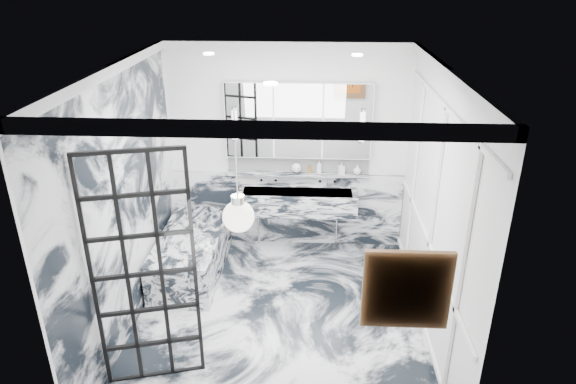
# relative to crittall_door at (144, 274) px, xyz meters

# --- Properties ---
(floor) EXTENTS (3.60, 3.60, 0.00)m
(floor) POSITION_rel_crittall_door_xyz_m (1.11, 0.94, -1.15)
(floor) COLOR silver
(floor) RESTS_ON ground
(ceiling) EXTENTS (3.60, 3.60, 0.00)m
(ceiling) POSITION_rel_crittall_door_xyz_m (1.11, 0.94, 1.65)
(ceiling) COLOR white
(ceiling) RESTS_ON wall_back
(wall_back) EXTENTS (3.60, 0.00, 3.60)m
(wall_back) POSITION_rel_crittall_door_xyz_m (1.11, 2.74, 0.25)
(wall_back) COLOR white
(wall_back) RESTS_ON floor
(wall_front) EXTENTS (3.60, 0.00, 3.60)m
(wall_front) POSITION_rel_crittall_door_xyz_m (1.11, -0.86, 0.25)
(wall_front) COLOR white
(wall_front) RESTS_ON floor
(wall_left) EXTENTS (0.00, 3.60, 3.60)m
(wall_left) POSITION_rel_crittall_door_xyz_m (-0.49, 0.94, 0.25)
(wall_left) COLOR white
(wall_left) RESTS_ON floor
(wall_right) EXTENTS (0.00, 3.60, 3.60)m
(wall_right) POSITION_rel_crittall_door_xyz_m (2.71, 0.94, 0.25)
(wall_right) COLOR white
(wall_right) RESTS_ON floor
(marble_clad_back) EXTENTS (3.18, 0.05, 1.05)m
(marble_clad_back) POSITION_rel_crittall_door_xyz_m (1.11, 2.71, -0.63)
(marble_clad_back) COLOR silver
(marble_clad_back) RESTS_ON floor
(marble_clad_left) EXTENTS (0.02, 3.56, 2.68)m
(marble_clad_left) POSITION_rel_crittall_door_xyz_m (-0.47, 0.94, 0.19)
(marble_clad_left) COLOR silver
(marble_clad_left) RESTS_ON floor
(panel_molding) EXTENTS (0.03, 3.40, 2.30)m
(panel_molding) POSITION_rel_crittall_door_xyz_m (2.69, 0.94, 0.15)
(panel_molding) COLOR white
(panel_molding) RESTS_ON floor
(soap_bottle_a) EXTENTS (0.08, 0.08, 0.19)m
(soap_bottle_a) POSITION_rel_crittall_door_xyz_m (1.55, 2.65, 0.04)
(soap_bottle_a) COLOR #8C5919
(soap_bottle_a) RESTS_ON ledge
(soap_bottle_b) EXTENTS (0.10, 0.10, 0.17)m
(soap_bottle_b) POSITION_rel_crittall_door_xyz_m (1.85, 2.65, 0.02)
(soap_bottle_b) COLOR #4C4C51
(soap_bottle_b) RESTS_ON ledge
(soap_bottle_c) EXTENTS (0.13, 0.13, 0.13)m
(soap_bottle_c) POSITION_rel_crittall_door_xyz_m (2.06, 2.65, 0.01)
(soap_bottle_c) COLOR silver
(soap_bottle_c) RESTS_ON ledge
(face_pot) EXTENTS (0.13, 0.13, 0.13)m
(face_pot) POSITION_rel_crittall_door_xyz_m (1.24, 2.65, 0.01)
(face_pot) COLOR white
(face_pot) RESTS_ON ledge
(amber_bottle) EXTENTS (0.04, 0.04, 0.10)m
(amber_bottle) POSITION_rel_crittall_door_xyz_m (1.42, 2.65, -0.01)
(amber_bottle) COLOR #8C5919
(amber_bottle) RESTS_ON ledge
(flower_vase) EXTENTS (0.08, 0.08, 0.12)m
(flower_vase) POSITION_rel_crittall_door_xyz_m (0.28, 1.19, -0.54)
(flower_vase) COLOR silver
(flower_vase) RESTS_ON bathtub
(crittall_door) EXTENTS (0.86, 0.26, 2.30)m
(crittall_door) POSITION_rel_crittall_door_xyz_m (0.00, 0.00, 0.00)
(crittall_door) COLOR black
(crittall_door) RESTS_ON floor
(artwork) EXTENTS (0.50, 0.05, 0.50)m
(artwork) POSITION_rel_crittall_door_xyz_m (2.13, -0.82, 0.48)
(artwork) COLOR #D65A16
(artwork) RESTS_ON wall_front
(pendant_light) EXTENTS (0.24, 0.24, 0.24)m
(pendant_light) POSITION_rel_crittall_door_xyz_m (0.93, -0.39, 0.79)
(pendant_light) COLOR white
(pendant_light) RESTS_ON ceiling
(trough_sink) EXTENTS (1.60, 0.45, 0.30)m
(trough_sink) POSITION_rel_crittall_door_xyz_m (1.26, 2.49, -0.42)
(trough_sink) COLOR silver
(trough_sink) RESTS_ON wall_back
(ledge) EXTENTS (1.90, 0.14, 0.04)m
(ledge) POSITION_rel_crittall_door_xyz_m (1.26, 2.66, -0.08)
(ledge) COLOR silver
(ledge) RESTS_ON wall_back
(subway_tile) EXTENTS (1.90, 0.03, 0.23)m
(subway_tile) POSITION_rel_crittall_door_xyz_m (1.26, 2.72, 0.05)
(subway_tile) COLOR white
(subway_tile) RESTS_ON wall_back
(mirror_cabinet) EXTENTS (1.90, 0.16, 1.00)m
(mirror_cabinet) POSITION_rel_crittall_door_xyz_m (1.26, 2.66, 0.67)
(mirror_cabinet) COLOR white
(mirror_cabinet) RESTS_ON wall_back
(sconce_left) EXTENTS (0.07, 0.07, 0.40)m
(sconce_left) POSITION_rel_crittall_door_xyz_m (0.44, 2.57, 0.63)
(sconce_left) COLOR white
(sconce_left) RESTS_ON mirror_cabinet
(sconce_right) EXTENTS (0.07, 0.07, 0.40)m
(sconce_right) POSITION_rel_crittall_door_xyz_m (2.08, 2.57, 0.63)
(sconce_right) COLOR white
(sconce_right) RESTS_ON mirror_cabinet
(bathtub) EXTENTS (0.75, 1.65, 0.55)m
(bathtub) POSITION_rel_crittall_door_xyz_m (-0.06, 1.83, -0.88)
(bathtub) COLOR silver
(bathtub) RESTS_ON floor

